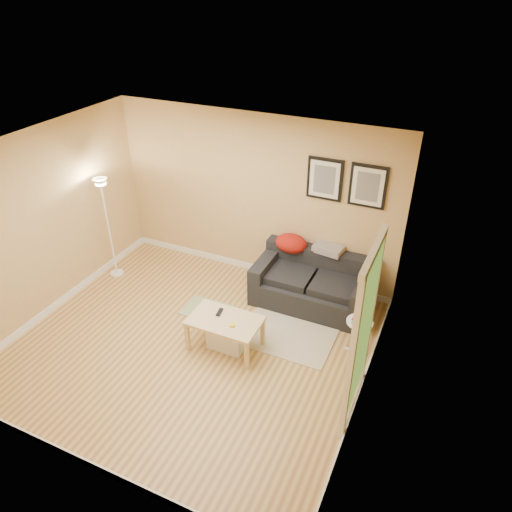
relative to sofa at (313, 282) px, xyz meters
name	(u,v)px	position (x,y,z in m)	size (l,w,h in m)	color
floor	(192,344)	(-1.15, -1.53, -0.38)	(4.50, 4.50, 0.00)	tan
ceiling	(175,157)	(-1.15, -1.53, 2.23)	(4.50, 4.50, 0.00)	white
wall_back	(254,198)	(-1.15, 0.47, 0.92)	(4.50, 4.50, 0.00)	tan
wall_front	(62,375)	(-1.15, -3.53, 0.92)	(4.50, 4.50, 0.00)	tan
wall_left	(43,225)	(-3.40, -1.53, 0.92)	(4.00, 4.00, 0.00)	tan
wall_right	(373,311)	(1.10, -1.53, 0.92)	(4.00, 4.00, 0.00)	tan
baseboard_back	(254,267)	(-1.15, 0.46, -0.33)	(4.50, 0.02, 0.10)	white
baseboard_front	(89,464)	(-1.15, -3.52, -0.33)	(4.50, 0.02, 0.10)	white
baseboard_left	(63,300)	(-3.39, -1.53, -0.33)	(0.02, 4.00, 0.10)	white
baseboard_right	(358,396)	(1.09, -1.53, -0.33)	(0.02, 4.00, 0.10)	white
sofa	(313,282)	(0.00, 0.00, 0.00)	(1.70, 0.90, 0.75)	black
red_throw	(291,243)	(-0.46, 0.28, 0.40)	(0.48, 0.36, 0.28)	#9F1C0E
plaid_throw	(328,249)	(0.10, 0.34, 0.41)	(0.42, 0.26, 0.10)	tan
framed_print_left	(325,179)	(-0.07, 0.45, 1.43)	(0.50, 0.04, 0.60)	black
framed_print_right	(368,186)	(0.53, 0.45, 1.43)	(0.50, 0.04, 0.60)	black
area_rug	(287,336)	(-0.06, -0.86, -0.37)	(1.25, 0.85, 0.01)	#C1B099
green_runner	(207,310)	(-1.34, -0.81, -0.37)	(0.70, 0.50, 0.01)	#668C4C
coffee_table	(225,333)	(-0.72, -1.38, -0.14)	(0.92, 0.56, 0.46)	#E2C68A
remote_control	(220,312)	(-0.85, -1.29, 0.10)	(0.05, 0.16, 0.02)	black
tape_roll	(232,325)	(-0.58, -1.46, 0.10)	(0.07, 0.07, 0.03)	yellow
storage_bin	(228,336)	(-0.71, -1.34, -0.22)	(0.50, 0.36, 0.31)	white
side_table	(358,337)	(0.87, -0.77, -0.12)	(0.34, 0.34, 0.51)	white
book_stack	(360,318)	(0.86, -0.75, 0.17)	(0.16, 0.22, 0.07)	teal
floor_lamp	(109,231)	(-3.15, -0.58, 0.42)	(0.22, 0.22, 1.67)	white
doorway	(361,339)	(1.05, -1.68, 0.65)	(0.12, 1.01, 2.13)	white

